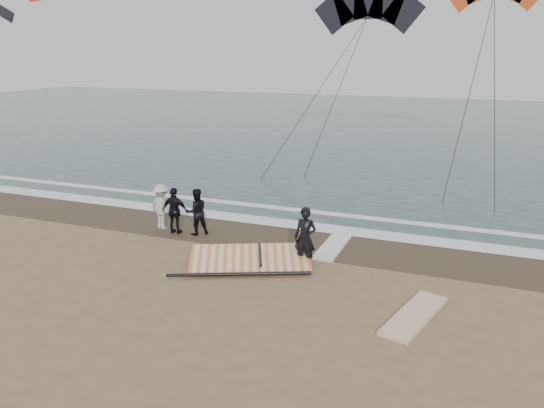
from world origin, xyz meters
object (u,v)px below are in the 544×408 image
at_px(sail_rig, 250,259).
at_px(man_main, 305,238).
at_px(board_cream, 333,246).
at_px(board_white, 414,315).

bearing_deg(sail_rig, man_main, 16.50).
bearing_deg(board_cream, board_white, -50.94).
xyz_separation_m(board_cream, sail_rig, (-1.86, -2.23, 0.14)).
bearing_deg(board_cream, sail_rig, -129.03).
distance_m(board_white, board_cream, 4.69).
relative_size(man_main, sail_rig, 0.49).
relative_size(board_white, sail_rig, 0.69).
relative_size(board_cream, sail_rig, 0.66).
bearing_deg(board_white, sail_rig, 177.90).
bearing_deg(board_white, man_main, 164.81).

